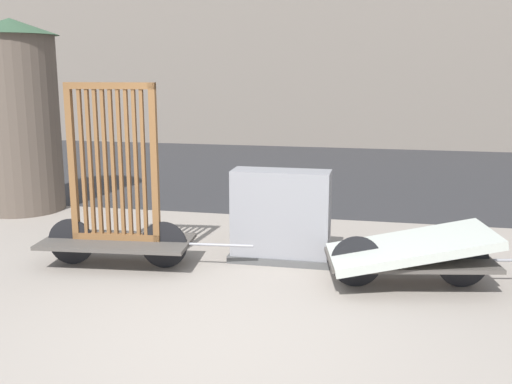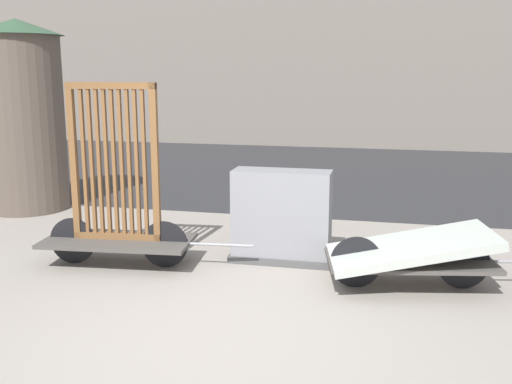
{
  "view_description": "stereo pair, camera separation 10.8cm",
  "coord_description": "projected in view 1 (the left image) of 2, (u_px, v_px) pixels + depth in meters",
  "views": [
    {
      "loc": [
        1.24,
        -4.39,
        2.16
      ],
      "look_at": [
        0.0,
        1.51,
        0.9
      ],
      "focal_mm": 42.0,
      "sensor_mm": 36.0,
      "label": 1
    },
    {
      "loc": [
        1.34,
        -4.37,
        2.16
      ],
      "look_at": [
        0.0,
        1.51,
        0.9
      ],
      "focal_mm": 42.0,
      "sensor_mm": 36.0,
      "label": 2
    }
  ],
  "objects": [
    {
      "name": "advertising_column",
      "position": [
        17.0,
        115.0,
        9.0
      ],
      "size": [
        1.39,
        1.39,
        2.87
      ],
      "color": "brown",
      "rests_on": "ground_plane"
    },
    {
      "name": "ground_plane",
      "position": [
        218.0,
        337.0,
        4.9
      ],
      "size": [
        60.0,
        60.0,
        0.0
      ],
      "primitive_type": "plane",
      "color": "gray"
    },
    {
      "name": "road_strip",
      "position": [
        319.0,
        172.0,
        12.59
      ],
      "size": [
        56.0,
        7.91,
        0.01
      ],
      "color": "#2D2D30",
      "rests_on": "ground_plane"
    },
    {
      "name": "utility_cabinet",
      "position": [
        281.0,
        220.0,
        6.72
      ],
      "size": [
        1.15,
        0.44,
        1.05
      ],
      "color": "#4C4C4C",
      "rests_on": "ground_plane"
    },
    {
      "name": "bike_cart_with_mattress",
      "position": [
        411.0,
        252.0,
        5.95
      ],
      "size": [
        2.36,
        1.15,
        0.6
      ],
      "rotation": [
        0.0,
        0.0,
        0.19
      ],
      "color": "#4C4742",
      "rests_on": "ground_plane"
    },
    {
      "name": "bike_cart_with_bedframe",
      "position": [
        116.0,
        208.0,
        6.52
      ],
      "size": [
        2.36,
        0.89,
        2.01
      ],
      "rotation": [
        0.0,
        0.0,
        0.09
      ],
      "color": "#4C4742",
      "rests_on": "ground_plane"
    }
  ]
}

